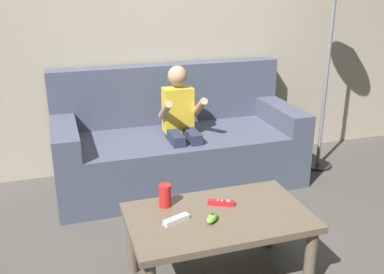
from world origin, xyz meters
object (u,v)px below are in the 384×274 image
object	(u,v)px
game_remote_white_near_edge	(176,220)
couch	(177,144)
soda_can	(165,195)
nunchuk_lime	(212,218)
person_seated_on_couch	(181,122)
game_remote_red_far_corner	(221,203)
coffee_table	(218,225)

from	to	relation	value
game_remote_white_near_edge	couch	bearing A→B (deg)	73.94
game_remote_white_near_edge	soda_can	world-z (taller)	soda_can
game_remote_white_near_edge	nunchuk_lime	distance (m)	0.18
person_seated_on_couch	nunchuk_lime	world-z (taller)	person_seated_on_couch
couch	soda_can	xyz separation A→B (m)	(-0.38, -1.12, 0.17)
couch	nunchuk_lime	size ratio (longest dim) A/B	19.46
couch	nunchuk_lime	world-z (taller)	couch
person_seated_on_couch	game_remote_red_far_corner	distance (m)	1.03
person_seated_on_couch	nunchuk_lime	size ratio (longest dim) A/B	9.81
person_seated_on_couch	soda_can	size ratio (longest dim) A/B	7.75
coffee_table	soda_can	xyz separation A→B (m)	(-0.24, 0.17, 0.13)
couch	game_remote_white_near_edge	world-z (taller)	couch
person_seated_on_couch	game_remote_white_near_edge	bearing A→B (deg)	-107.64
couch	coffee_table	xyz separation A→B (m)	(-0.15, -1.29, 0.04)
person_seated_on_couch	soda_can	xyz separation A→B (m)	(-0.37, -0.94, -0.07)
game_remote_red_far_corner	coffee_table	bearing A→B (deg)	-118.26
coffee_table	soda_can	world-z (taller)	soda_can
game_remote_white_near_edge	game_remote_red_far_corner	xyz separation A→B (m)	(0.27, 0.09, 0.00)
nunchuk_lime	coffee_table	bearing A→B (deg)	44.50
soda_can	coffee_table	bearing A→B (deg)	-35.80
nunchuk_lime	game_remote_red_far_corner	bearing A→B (deg)	54.32
coffee_table	game_remote_red_far_corner	bearing A→B (deg)	61.74
couch	person_seated_on_couch	bearing A→B (deg)	-95.83
couch	person_seated_on_couch	size ratio (longest dim) A/B	1.98
game_remote_red_far_corner	person_seated_on_couch	bearing A→B (deg)	85.51
game_remote_white_near_edge	game_remote_red_far_corner	world-z (taller)	same
person_seated_on_couch	game_remote_red_far_corner	world-z (taller)	person_seated_on_couch
nunchuk_lime	soda_can	size ratio (longest dim) A/B	0.79
person_seated_on_couch	game_remote_white_near_edge	world-z (taller)	person_seated_on_couch
person_seated_on_couch	game_remote_red_far_corner	bearing A→B (deg)	-94.49
person_seated_on_couch	soda_can	bearing A→B (deg)	-111.22
couch	game_remote_red_far_corner	world-z (taller)	couch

